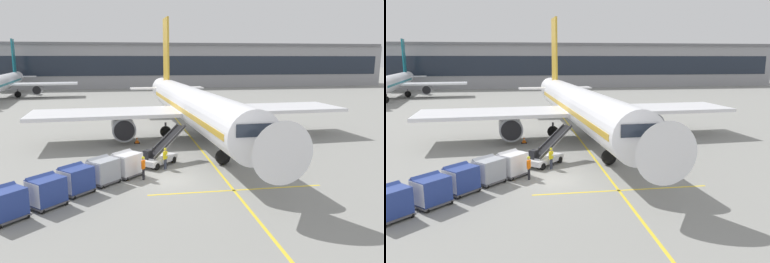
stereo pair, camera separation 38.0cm
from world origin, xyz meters
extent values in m
plane|color=gray|center=(0.00, 0.00, 0.00)|extent=(600.00, 600.00, 0.00)
cylinder|color=white|center=(4.21, 13.74, 3.62)|extent=(5.86, 34.48, 3.86)
cube|color=gold|center=(4.21, 13.74, 3.62)|extent=(5.81, 33.11, 0.46)
cone|color=white|center=(5.32, -5.31, 3.62)|extent=(3.88, 4.06, 3.66)
cone|color=white|center=(3.02, 33.95, 3.91)|extent=(3.63, 6.35, 3.28)
cube|color=white|center=(-4.75, 14.08, 3.04)|extent=(16.67, 7.80, 0.36)
cylinder|color=#93969E|center=(-3.42, 13.47, 1.67)|extent=(2.65, 4.59, 2.39)
cylinder|color=black|center=(-3.29, 11.19, 1.67)|extent=(2.04, 0.24, 2.03)
cube|color=white|center=(13.06, 15.12, 3.04)|extent=(16.67, 7.80, 0.36)
cylinder|color=#93969E|center=(11.82, 14.36, 1.67)|extent=(2.65, 4.59, 2.39)
cylinder|color=black|center=(11.95, 12.09, 1.67)|extent=(2.04, 0.24, 2.03)
cube|color=gold|center=(3.11, 32.41, 9.54)|extent=(0.52, 4.13, 10.29)
cube|color=white|center=(3.13, 32.10, 4.20)|extent=(11.22, 3.39, 0.20)
cube|color=#1E2633|center=(5.16, -2.61, 4.20)|extent=(2.80, 1.89, 0.85)
cylinder|color=#47474C|center=(4.81, 3.47, 1.17)|extent=(0.22, 0.22, 1.05)
sphere|color=black|center=(4.81, 3.47, 0.64)|extent=(1.29, 1.29, 1.29)
cylinder|color=#47474C|center=(1.22, 15.29, 1.17)|extent=(0.22, 0.22, 1.05)
sphere|color=black|center=(1.22, 15.29, 0.64)|extent=(1.29, 1.29, 1.29)
cylinder|color=#47474C|center=(6.99, 15.63, 1.17)|extent=(0.22, 0.22, 1.05)
sphere|color=black|center=(6.99, 15.63, 0.64)|extent=(1.29, 1.29, 1.29)
cube|color=silver|center=(-0.52, 4.16, 0.50)|extent=(3.43, 3.62, 0.44)
cube|color=black|center=(-1.41, 3.69, 1.07)|extent=(0.82, 0.82, 0.70)
cylinder|color=#333338|center=(-0.96, 4.20, 1.12)|extent=(0.08, 0.08, 0.80)
cube|color=silver|center=(0.27, 5.07, 1.73)|extent=(3.86, 4.26, 2.16)
cube|color=black|center=(0.27, 5.07, 1.82)|extent=(3.66, 4.06, 2.01)
cube|color=#333338|center=(0.60, 4.79, 1.85)|extent=(3.18, 3.66, 2.20)
cube|color=#333338|center=(-0.07, 5.36, 1.85)|extent=(3.18, 3.66, 2.20)
cylinder|color=black|center=(0.81, 4.58, 0.28)|extent=(0.52, 0.55, 0.56)
cylinder|color=black|center=(-0.30, 5.54, 0.28)|extent=(0.52, 0.55, 0.56)
cylinder|color=black|center=(-0.75, 2.78, 0.28)|extent=(0.52, 0.55, 0.56)
cylinder|color=black|center=(-1.86, 3.74, 0.28)|extent=(0.52, 0.55, 0.56)
cube|color=#515156|center=(-3.04, 1.49, 0.21)|extent=(2.54, 2.55, 0.12)
cylinder|color=#4C4C51|center=(-3.98, 0.52, 0.20)|extent=(0.54, 0.55, 0.07)
cube|color=silver|center=(-3.04, 1.49, 1.02)|extent=(2.40, 2.41, 1.50)
cube|color=silver|center=(-3.34, 1.77, 1.54)|extent=(1.88, 1.90, 0.74)
cube|color=silver|center=(-3.72, 0.79, 1.02)|extent=(1.05, 1.02, 1.38)
sphere|color=black|center=(-4.09, 1.39, 0.15)|extent=(0.30, 0.30, 0.30)
sphere|color=black|center=(-3.11, 0.44, 0.15)|extent=(0.30, 0.30, 0.30)
sphere|color=black|center=(-2.98, 2.53, 0.15)|extent=(0.30, 0.30, 0.30)
sphere|color=black|center=(-2.00, 1.59, 0.15)|extent=(0.30, 0.30, 0.30)
cube|color=#515156|center=(-4.69, 0.08, 0.21)|extent=(2.54, 2.55, 0.12)
cylinder|color=#4C4C51|center=(-5.63, -0.89, 0.20)|extent=(0.54, 0.55, 0.07)
cube|color=#9EA3AD|center=(-4.69, 0.08, 1.02)|extent=(2.40, 2.41, 1.50)
cube|color=#9EA3AD|center=(-4.98, 0.37, 1.54)|extent=(1.88, 1.90, 0.74)
cube|color=silver|center=(-5.36, -0.61, 1.02)|extent=(1.05, 1.02, 1.38)
sphere|color=black|center=(-5.73, -0.02, 0.15)|extent=(0.30, 0.30, 0.30)
sphere|color=black|center=(-4.75, -0.96, 0.15)|extent=(0.30, 0.30, 0.30)
sphere|color=black|center=(-4.62, 1.13, 0.15)|extent=(0.30, 0.30, 0.30)
sphere|color=black|center=(-3.64, 0.18, 0.15)|extent=(0.30, 0.30, 0.30)
cube|color=#515156|center=(-6.31, -1.66, 0.21)|extent=(2.54, 2.55, 0.12)
cylinder|color=#4C4C51|center=(-7.25, -2.63, 0.20)|extent=(0.54, 0.55, 0.07)
cube|color=navy|center=(-6.31, -1.66, 1.02)|extent=(2.40, 2.41, 1.50)
cube|color=navy|center=(-6.61, -1.37, 1.54)|extent=(1.88, 1.90, 0.74)
cube|color=silver|center=(-6.99, -2.35, 1.02)|extent=(1.05, 1.02, 1.38)
sphere|color=black|center=(-7.36, -1.76, 0.15)|extent=(0.30, 0.30, 0.30)
sphere|color=black|center=(-6.38, -2.71, 0.15)|extent=(0.30, 0.30, 0.30)
sphere|color=black|center=(-6.25, -0.61, 0.15)|extent=(0.30, 0.30, 0.30)
sphere|color=black|center=(-5.27, -1.56, 0.15)|extent=(0.30, 0.30, 0.30)
cube|color=#515156|center=(-7.77, -3.64, 0.21)|extent=(2.54, 2.55, 0.12)
cylinder|color=#4C4C51|center=(-8.71, -4.61, 0.20)|extent=(0.54, 0.55, 0.07)
cube|color=navy|center=(-7.77, -3.64, 1.02)|extent=(2.40, 2.41, 1.50)
cube|color=navy|center=(-8.07, -3.35, 1.54)|extent=(1.88, 1.90, 0.74)
cube|color=silver|center=(-8.44, -4.33, 1.02)|extent=(1.05, 1.02, 1.38)
sphere|color=black|center=(-8.82, -3.74, 0.15)|extent=(0.30, 0.30, 0.30)
sphere|color=black|center=(-7.84, -4.69, 0.15)|extent=(0.30, 0.30, 0.30)
sphere|color=black|center=(-7.70, -2.59, 0.15)|extent=(0.30, 0.30, 0.30)
sphere|color=black|center=(-6.73, -3.54, 0.15)|extent=(0.30, 0.30, 0.30)
cube|color=#515156|center=(-9.57, -5.35, 0.21)|extent=(2.54, 2.55, 0.12)
cube|color=navy|center=(-9.57, -5.35, 1.02)|extent=(2.40, 2.41, 1.50)
cube|color=navy|center=(-9.87, -5.06, 1.54)|extent=(1.88, 1.90, 0.74)
sphere|color=black|center=(-9.50, -4.30, 0.15)|extent=(0.30, 0.30, 0.30)
sphere|color=black|center=(-8.53, -5.25, 0.15)|extent=(0.30, 0.30, 0.30)
cylinder|color=#333847|center=(0.00, 3.04, 0.43)|extent=(0.15, 0.15, 0.86)
cylinder|color=#333847|center=(-0.09, 2.88, 0.43)|extent=(0.15, 0.15, 0.86)
cube|color=yellow|center=(-0.05, 2.96, 1.15)|extent=(0.39, 0.45, 0.58)
cube|color=white|center=(0.06, 2.90, 1.15)|extent=(0.17, 0.30, 0.08)
sphere|color=tan|center=(-0.05, 2.96, 1.56)|extent=(0.21, 0.21, 0.21)
sphere|color=yellow|center=(-0.05, 2.96, 1.63)|extent=(0.23, 0.23, 0.23)
cylinder|color=yellow|center=(0.07, 3.17, 1.10)|extent=(0.09, 0.09, 0.56)
cylinder|color=yellow|center=(-0.16, 2.75, 1.10)|extent=(0.09, 0.09, 0.56)
cylinder|color=black|center=(-1.90, 0.49, 0.43)|extent=(0.15, 0.15, 0.86)
cylinder|color=black|center=(-1.86, 0.66, 0.43)|extent=(0.15, 0.15, 0.86)
cube|color=orange|center=(-1.88, 0.57, 1.15)|extent=(0.31, 0.42, 0.58)
cube|color=white|center=(-2.00, 0.60, 1.15)|extent=(0.08, 0.33, 0.08)
sphere|color=beige|center=(-1.88, 0.57, 1.56)|extent=(0.21, 0.21, 0.21)
sphere|color=yellow|center=(-1.88, 0.57, 1.63)|extent=(0.23, 0.23, 0.23)
cylinder|color=orange|center=(-1.93, 0.34, 1.10)|extent=(0.09, 0.09, 0.56)
cylinder|color=orange|center=(-1.83, 0.81, 1.10)|extent=(0.09, 0.09, 0.56)
cylinder|color=#514C42|center=(-2.80, 1.01, 0.43)|extent=(0.15, 0.15, 0.86)
cylinder|color=#514C42|center=(-2.89, 0.85, 0.43)|extent=(0.15, 0.15, 0.86)
cube|color=orange|center=(-2.84, 0.93, 1.15)|extent=(0.40, 0.45, 0.58)
cube|color=white|center=(-2.74, 0.87, 1.15)|extent=(0.18, 0.30, 0.08)
sphere|color=brown|center=(-2.84, 0.93, 1.56)|extent=(0.21, 0.21, 0.21)
sphere|color=yellow|center=(-2.84, 0.93, 1.63)|extent=(0.23, 0.23, 0.23)
cylinder|color=orange|center=(-2.72, 1.14, 1.10)|extent=(0.09, 0.09, 0.56)
cylinder|color=orange|center=(-2.97, 0.72, 1.10)|extent=(0.09, 0.09, 0.56)
cube|color=black|center=(-2.05, 12.73, 0.03)|extent=(0.60, 0.60, 0.05)
cone|color=orange|center=(-2.05, 12.73, 0.36)|extent=(0.48, 0.48, 0.63)
cylinder|color=white|center=(-2.05, 12.73, 0.39)|extent=(0.26, 0.26, 0.08)
cube|color=yellow|center=(4.00, 13.74, 0.00)|extent=(0.20, 110.00, 0.01)
cube|color=yellow|center=(4.21, -2.77, 0.00)|extent=(12.00, 0.20, 0.01)
cube|color=#939399|center=(9.87, 95.37, 6.21)|extent=(136.34, 18.99, 12.43)
cube|color=#1E2633|center=(9.87, 85.83, 6.52)|extent=(132.25, 0.10, 5.59)
cube|color=slate|center=(9.87, 93.48, 12.78)|extent=(134.98, 16.14, 0.70)
cylinder|color=silver|center=(-29.58, 62.38, 3.53)|extent=(7.03, 31.47, 3.34)
cube|color=#146B7A|center=(-29.58, 62.38, 3.53)|extent=(6.92, 30.23, 0.40)
cone|color=silver|center=(-31.76, 80.57, 3.78)|extent=(3.45, 5.65, 2.84)
cube|color=silver|center=(-21.63, 64.12, 3.03)|extent=(15.50, 7.98, 0.36)
cylinder|color=#93969E|center=(-22.78, 63.35, 1.82)|extent=(2.54, 4.28, 2.07)
cylinder|color=black|center=(-22.53, 61.28, 1.82)|extent=(1.76, 0.33, 1.76)
cube|color=#146B7A|center=(-31.60, 79.24, 8.89)|extent=(0.72, 3.76, 9.39)
cube|color=silver|center=(-31.57, 78.98, 4.03)|extent=(10.33, 3.69, 0.20)
cylinder|color=#47474C|center=(-27.28, 64.23, 1.28)|extent=(0.22, 0.22, 1.15)
sphere|color=black|center=(-27.28, 64.23, 0.71)|extent=(1.41, 1.41, 1.41)
camera|label=1|loc=(-2.82, -26.12, 8.74)|focal=35.35mm
camera|label=2|loc=(-2.44, -26.18, 8.74)|focal=35.35mm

